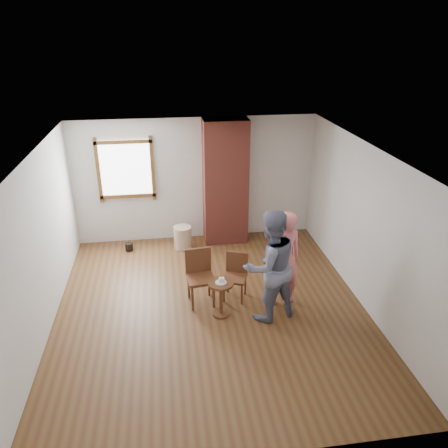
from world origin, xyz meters
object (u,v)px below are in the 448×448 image
(man, at_px, (270,266))
(side_table, at_px, (221,293))
(dining_chair_left, at_px, (200,273))
(dining_chair_right, at_px, (236,273))
(person_pink, at_px, (283,259))
(stoneware_crock, at_px, (183,237))

(man, bearing_deg, side_table, -29.12)
(dining_chair_left, xyz_separation_m, dining_chair_right, (0.61, 0.03, -0.07))
(person_pink, bearing_deg, side_table, -0.94)
(side_table, relative_size, man, 0.33)
(dining_chair_left, distance_m, person_pink, 1.39)
(dining_chair_right, bearing_deg, dining_chair_left, -155.40)
(man, bearing_deg, dining_chair_left, -48.47)
(person_pink, bearing_deg, dining_chair_right, -32.96)
(dining_chair_left, distance_m, side_table, 0.55)
(stoneware_crock, relative_size, dining_chair_left, 0.51)
(person_pink, bearing_deg, dining_chair_left, -22.41)
(side_table, bearing_deg, dining_chair_right, 56.72)
(dining_chair_left, distance_m, dining_chair_right, 0.61)
(dining_chair_left, height_order, side_table, dining_chair_left)
(man, bearing_deg, stoneware_crock, -83.55)
(dining_chair_right, xyz_separation_m, person_pink, (0.73, -0.28, 0.38))
(stoneware_crock, bearing_deg, dining_chair_left, -84.79)
(dining_chair_left, relative_size, side_table, 1.55)
(dining_chair_right, relative_size, side_table, 1.34)
(side_table, height_order, man, man)
(stoneware_crock, height_order, side_table, side_table)
(stoneware_crock, distance_m, man, 2.90)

